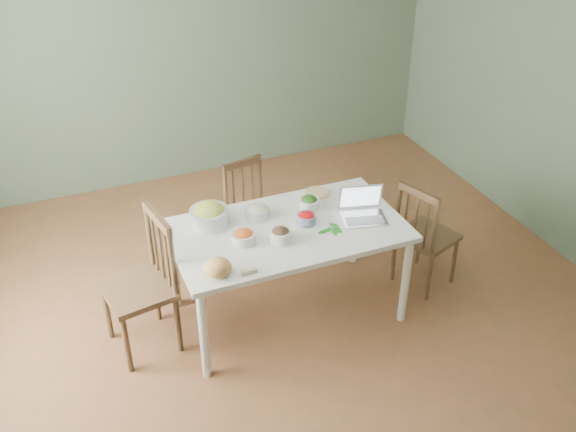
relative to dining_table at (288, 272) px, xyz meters
name	(u,v)px	position (x,y,z in m)	size (l,w,h in m)	color
floor	(287,318)	(-0.04, -0.07, -0.38)	(5.00, 5.00, 0.00)	brown
wall_back	(187,46)	(-0.04, 2.43, 0.97)	(5.00, 0.00, 2.70)	#53684D
dining_table	(288,272)	(0.00, 0.00, 0.00)	(1.63, 0.92, 0.76)	white
chair_far	(254,214)	(0.01, 0.76, 0.05)	(0.38, 0.36, 0.86)	#492E1C
chair_left	(137,286)	(-1.08, 0.07, 0.14)	(0.46, 0.44, 1.04)	#492E1C
chair_right	(427,233)	(1.15, -0.05, 0.07)	(0.40, 0.38, 0.91)	#492E1C
bread_boule	(218,267)	(-0.61, -0.33, 0.44)	(0.18, 0.18, 0.11)	tan
butter_stick	(249,271)	(-0.43, -0.39, 0.40)	(0.10, 0.03, 0.03)	beige
bowl_squash	(209,214)	(-0.49, 0.26, 0.46)	(0.28, 0.28, 0.16)	tan
bowl_carrot	(244,236)	(-0.34, -0.05, 0.43)	(0.17, 0.17, 0.09)	#CF582D
bowl_onion	(257,212)	(-0.15, 0.21, 0.43)	(0.17, 0.17, 0.09)	beige
bowl_mushroom	(280,235)	(-0.11, -0.12, 0.43)	(0.15, 0.15, 0.10)	black
bowl_redpep	(306,218)	(0.15, 0.01, 0.42)	(0.14, 0.14, 0.08)	red
bowl_broccoli	(309,202)	(0.25, 0.19, 0.43)	(0.15, 0.15, 0.10)	#174912
flatbread	(317,193)	(0.39, 0.36, 0.39)	(0.19, 0.19, 0.02)	#CEB78F
basil_bunch	(329,229)	(0.25, -0.14, 0.39)	(0.19, 0.19, 0.02)	#13530F
laptop	(365,207)	(0.54, -0.10, 0.49)	(0.31, 0.26, 0.22)	silver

